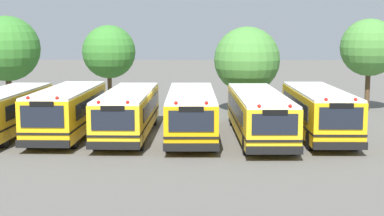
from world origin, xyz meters
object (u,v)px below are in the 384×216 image
object	(u,v)px
school_bus_0	(7,111)
tree_3	(368,47)
school_bus_5	(318,111)
school_bus_2	(128,111)
tree_0	(9,48)
tree_1	(110,51)
school_bus_3	(191,112)
school_bus_4	(258,113)
tree_2	(247,60)
school_bus_1	(68,110)

from	to	relation	value
school_bus_0	tree_3	distance (m)	25.27
school_bus_5	tree_3	size ratio (longest dim) A/B	1.46
school_bus_2	tree_0	bearing A→B (deg)	-45.23
tree_0	tree_1	world-z (taller)	tree_0
school_bus_3	tree_3	world-z (taller)	tree_3
school_bus_3	school_bus_4	bearing A→B (deg)	176.40
tree_3	school_bus_4	bearing A→B (deg)	-130.86
school_bus_2	school_bus_4	distance (m)	7.22
school_bus_3	school_bus_5	world-z (taller)	school_bus_5
school_bus_2	tree_2	xyz separation A→B (m)	(7.33, 9.17, 2.36)
tree_0	tree_2	bearing A→B (deg)	-4.31
school_bus_2	tree_1	bearing A→B (deg)	-75.18
school_bus_3	school_bus_4	distance (m)	3.71
school_bus_1	school_bus_2	size ratio (longest dim) A/B	0.90
school_bus_3	school_bus_1	bearing A→B (deg)	-0.92
school_bus_0	school_bus_3	size ratio (longest dim) A/B	0.90
school_bus_1	school_bus_4	distance (m)	10.58
school_bus_2	school_bus_1	bearing A→B (deg)	4.57
school_bus_0	school_bus_3	bearing A→B (deg)	-179.84
school_bus_4	tree_2	distance (m)	9.82
school_bus_2	tree_2	world-z (taller)	tree_2
school_bus_1	tree_0	xyz separation A→B (m)	(-6.99, 10.76, 3.12)
school_bus_1	school_bus_0	bearing A→B (deg)	-2.59
tree_2	school_bus_5	bearing A→B (deg)	-71.18
school_bus_4	school_bus_1	bearing A→B (deg)	-2.21
school_bus_3	tree_0	bearing A→B (deg)	-38.99
school_bus_1	school_bus_5	xyz separation A→B (m)	(13.88, 0.06, -0.01)
school_bus_1	tree_1	distance (m)	11.74
school_bus_0	tree_2	world-z (taller)	tree_2
school_bus_0	tree_2	xyz separation A→B (m)	(14.17, 9.23, 2.35)
school_bus_3	tree_3	xyz separation A→B (m)	(12.62, 10.16, 3.27)
school_bus_0	tree_2	size ratio (longest dim) A/B	1.57
school_bus_3	tree_3	size ratio (longest dim) A/B	1.60
school_bus_0	school_bus_5	bearing A→B (deg)	-179.49
school_bus_2	tree_3	world-z (taller)	tree_3
school_bus_0	school_bus_4	bearing A→B (deg)	179.77
school_bus_5	tree_1	world-z (taller)	tree_1
school_bus_0	tree_1	distance (m)	12.21
tree_1	school_bus_0	bearing A→B (deg)	-109.37
tree_0	tree_3	bearing A→B (deg)	-1.19
tree_1	tree_2	distance (m)	10.43
school_bus_4	tree_1	distance (m)	15.59
tree_0	tree_1	size ratio (longest dim) A/B	1.11
school_bus_5	tree_1	distance (m)	17.79
tree_0	school_bus_0	bearing A→B (deg)	-71.61
school_bus_2	tree_2	size ratio (longest dim) A/B	1.72
school_bus_1	tree_0	size ratio (longest dim) A/B	1.36
school_bus_1	tree_1	world-z (taller)	tree_1
school_bus_0	tree_0	distance (m)	11.58
school_bus_3	tree_0	distance (m)	17.81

